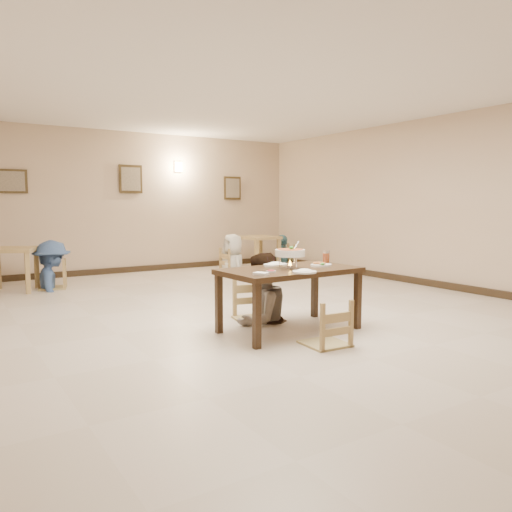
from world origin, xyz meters
TOP-DOWN VIEW (x-y plane):
  - floor at (0.00, 0.00)m, footprint 10.00×10.00m
  - ceiling at (0.00, 0.00)m, footprint 10.00×10.00m
  - wall_back at (0.00, 5.00)m, footprint 10.00×0.00m
  - wall_right at (4.00, 0.00)m, footprint 0.00×10.00m
  - baseboard_back at (0.00, 4.97)m, footprint 8.00×0.06m
  - baseboard_right at (3.97, 0.00)m, footprint 0.06×10.00m
  - picture_a at (-2.20, 4.96)m, footprint 0.55×0.04m
  - picture_b at (0.10, 4.96)m, footprint 0.50×0.04m
  - picture_c at (2.60, 4.96)m, footprint 0.45×0.04m
  - wall_sconce at (1.20, 4.96)m, footprint 0.16×0.05m
  - main_table at (-0.04, -0.92)m, footprint 1.60×0.94m
  - chair_far at (-0.09, -0.26)m, footprint 0.49×0.49m
  - chair_near at (-0.07, -1.60)m, footprint 0.44×0.44m
  - main_diner at (-0.05, -0.33)m, footprint 1.01×0.91m
  - curry_warmer at (-0.05, -0.94)m, footprint 0.38×0.34m
  - rice_plate_far at (-0.04, -0.64)m, footprint 0.30×0.30m
  - rice_plate_near at (-0.13, -1.31)m, footprint 0.26×0.26m
  - fried_plate at (0.40, -0.96)m, footprint 0.27×0.27m
  - chili_dish at (-0.41, -1.08)m, footprint 0.10×0.10m
  - napkin_cutlery at (-0.61, -1.19)m, footprint 0.19×0.23m
  - drink_glass at (0.62, -0.79)m, footprint 0.08×0.08m
  - bg_table_left at (-2.40, 3.73)m, footprint 0.96×0.96m
  - bg_table_right at (2.59, 3.78)m, footprint 0.84×0.84m
  - bg_chair_lr at (-1.79, 3.66)m, footprint 0.45×0.45m
  - bg_chair_rl at (1.96, 3.85)m, footprint 0.46×0.46m
  - bg_chair_rr at (3.21, 3.75)m, footprint 0.50×0.50m
  - bg_diner_b at (-1.79, 3.66)m, footprint 0.74×1.15m
  - bg_diner_c at (1.96, 3.85)m, footprint 0.57×0.84m
  - bg_diner_d at (3.21, 3.75)m, footprint 0.71×0.98m

SIDE VIEW (x-z plane):
  - floor at x=0.00m, z-range 0.00..0.00m
  - baseboard_back at x=0.00m, z-range 0.00..0.12m
  - baseboard_right at x=3.97m, z-range 0.00..0.12m
  - chair_near at x=-0.07m, z-range 0.00..0.93m
  - bg_chair_lr at x=-1.79m, z-range 0.00..0.95m
  - bg_chair_rl at x=1.96m, z-range 0.00..0.98m
  - chair_far at x=-0.09m, z-range 0.00..1.04m
  - bg_chair_rr at x=3.21m, z-range 0.00..1.05m
  - bg_table_left at x=-2.40m, z-range 0.23..0.98m
  - bg_table_right at x=2.59m, z-range 0.24..1.00m
  - main_table at x=-0.04m, z-range 0.29..1.02m
  - chili_dish at x=-0.41m, z-range 0.74..0.76m
  - rice_plate_near at x=-0.13m, z-range 0.72..0.78m
  - napkin_cutlery at x=-0.61m, z-range 0.74..0.76m
  - rice_plate_far at x=-0.04m, z-range 0.72..0.79m
  - fried_plate at x=0.40m, z-range 0.73..0.79m
  - bg_diner_d at x=3.21m, z-range 0.00..1.54m
  - drink_glass at x=0.62m, z-range 0.73..0.90m
  - bg_diner_c at x=1.96m, z-range 0.00..1.65m
  - bg_diner_b at x=-1.79m, z-range 0.00..1.69m
  - main_diner at x=-0.05m, z-range 0.00..1.73m
  - curry_warmer at x=-0.05m, z-range 0.76..1.07m
  - wall_back at x=0.00m, z-range -3.50..6.50m
  - wall_right at x=4.00m, z-range -3.50..6.50m
  - picture_c at x=2.60m, z-range 1.57..2.12m
  - picture_a at x=-2.20m, z-range 1.67..2.12m
  - picture_b at x=0.10m, z-range 1.70..2.30m
  - wall_sconce at x=1.20m, z-range 2.19..2.41m
  - ceiling at x=0.00m, z-range 3.00..3.00m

